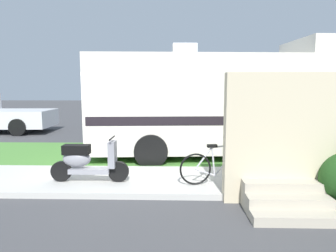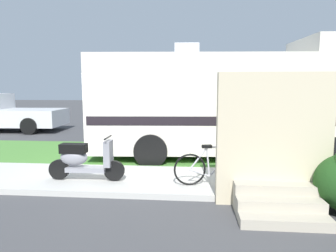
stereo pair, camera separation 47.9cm
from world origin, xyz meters
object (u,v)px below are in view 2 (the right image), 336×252
at_px(scooter, 83,159).
at_px(bicycle, 216,167).
at_px(bottle_green, 224,181).
at_px(motorhome_rv, 229,103).

height_order(scooter, bicycle, scooter).
relative_size(scooter, bottle_green, 6.51).
xyz_separation_m(scooter, bottle_green, (3.02, -0.17, -0.35)).
distance_m(scooter, bicycle, 2.85).
relative_size(scooter, bicycle, 0.97).
bearing_deg(scooter, bottle_green, -3.20).
xyz_separation_m(bicycle, bottle_green, (0.16, -0.10, -0.27)).
bearing_deg(bottle_green, motorhome_rv, 82.19).
height_order(motorhome_rv, bottle_green, motorhome_rv).
bearing_deg(bicycle, scooter, 178.61).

